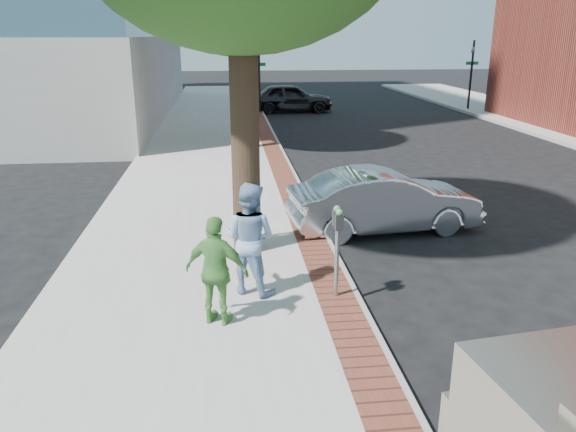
{
  "coord_description": "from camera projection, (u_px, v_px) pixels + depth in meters",
  "views": [
    {
      "loc": [
        -0.95,
        -8.23,
        4.11
      ],
      "look_at": [
        0.05,
        0.67,
        1.2
      ],
      "focal_mm": 35.0,
      "sensor_mm": 36.0,
      "label": 1
    }
  ],
  "objects": [
    {
      "name": "ground",
      "position": [
        290.0,
        298.0,
        9.15
      ],
      "size": [
        120.0,
        120.0,
        0.0
      ],
      "primitive_type": "plane",
      "color": "black",
      "rests_on": "ground"
    },
    {
      "name": "sidewalk",
      "position": [
        208.0,
        178.0,
        16.53
      ],
      "size": [
        5.0,
        60.0,
        0.15
      ],
      "primitive_type": "cube",
      "color": "#9E9991",
      "rests_on": "ground"
    },
    {
      "name": "brick_strip",
      "position": [
        283.0,
        173.0,
        16.74
      ],
      "size": [
        0.6,
        60.0,
        0.01
      ],
      "primitive_type": "cube",
      "color": "brown",
      "rests_on": "sidewalk"
    },
    {
      "name": "curb",
      "position": [
        294.0,
        175.0,
        16.8
      ],
      "size": [
        0.1,
        60.0,
        0.15
      ],
      "primitive_type": "cube",
      "color": "gray",
      "rests_on": "ground"
    },
    {
      "name": "signal_near",
      "position": [
        259.0,
        71.0,
        29.34
      ],
      "size": [
        0.7,
        0.15,
        3.8
      ],
      "color": "black",
      "rests_on": "ground"
    },
    {
      "name": "signal_far",
      "position": [
        472.0,
        70.0,
        30.56
      ],
      "size": [
        0.7,
        0.15,
        3.8
      ],
      "color": "black",
      "rests_on": "ground"
    },
    {
      "name": "parking_meter",
      "position": [
        337.0,
        233.0,
        8.58
      ],
      "size": [
        0.12,
        0.32,
        1.47
      ],
      "color": "gray",
      "rests_on": "sidewalk"
    },
    {
      "name": "person_gray",
      "position": [
        248.0,
        203.0,
        10.73
      ],
      "size": [
        0.62,
        0.75,
        1.77
      ],
      "primitive_type": "imported",
      "rotation": [
        0.0,
        0.0,
        -1.22
      ],
      "color": "#9C9CA0",
      "rests_on": "sidewalk"
    },
    {
      "name": "person_officer",
      "position": [
        249.0,
        238.0,
        8.81
      ],
      "size": [
        1.1,
        1.03,
        1.81
      ],
      "primitive_type": "imported",
      "rotation": [
        0.0,
        0.0,
        2.61
      ],
      "color": "#82A2CA",
      "rests_on": "sidewalk"
    },
    {
      "name": "person_green",
      "position": [
        217.0,
        271.0,
        7.85
      ],
      "size": [
        1.01,
        0.72,
        1.6
      ],
      "primitive_type": "imported",
      "rotation": [
        0.0,
        0.0,
        2.75
      ],
      "color": "#529644",
      "rests_on": "sidewalk"
    },
    {
      "name": "sedan_silver",
      "position": [
        384.0,
        201.0,
        12.11
      ],
      "size": [
        4.22,
        1.86,
        1.35
      ],
      "primitive_type": "imported",
      "rotation": [
        0.0,
        0.0,
        1.68
      ],
      "color": "silver",
      "rests_on": "ground"
    },
    {
      "name": "bg_car",
      "position": [
        290.0,
        98.0,
        30.77
      ],
      "size": [
        4.57,
        1.85,
        1.56
      ],
      "primitive_type": "imported",
      "rotation": [
        0.0,
        0.0,
        1.57
      ],
      "color": "black",
      "rests_on": "ground"
    }
  ]
}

